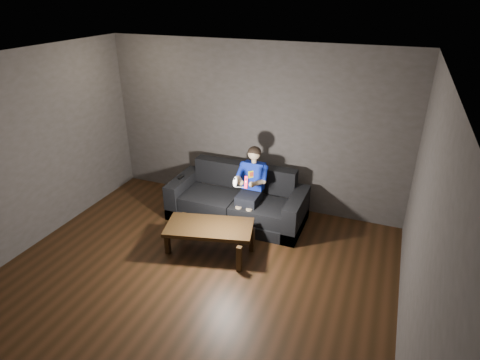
% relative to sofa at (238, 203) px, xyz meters
% --- Properties ---
extents(floor, '(5.00, 5.00, 0.00)m').
position_rel_sofa_xyz_m(floor, '(0.01, -1.86, -0.27)').
color(floor, black).
rests_on(floor, ground).
extents(back_wall, '(5.00, 0.04, 2.70)m').
position_rel_sofa_xyz_m(back_wall, '(0.01, 0.64, 1.08)').
color(back_wall, '#3A3631').
rests_on(back_wall, ground).
extents(left_wall, '(0.04, 5.00, 2.70)m').
position_rel_sofa_xyz_m(left_wall, '(-2.49, -1.86, 1.08)').
color(left_wall, '#3A3631').
rests_on(left_wall, ground).
extents(right_wall, '(0.04, 5.00, 2.70)m').
position_rel_sofa_xyz_m(right_wall, '(2.51, -1.86, 1.08)').
color(right_wall, '#3A3631').
rests_on(right_wall, ground).
extents(ceiling, '(5.00, 5.00, 0.02)m').
position_rel_sofa_xyz_m(ceiling, '(0.01, -1.86, 2.43)').
color(ceiling, silver).
rests_on(ceiling, back_wall).
extents(sofa, '(2.14, 0.92, 0.83)m').
position_rel_sofa_xyz_m(sofa, '(0.00, 0.00, 0.00)').
color(sofa, black).
rests_on(sofa, floor).
extents(child, '(0.48, 0.59, 1.18)m').
position_rel_sofa_xyz_m(child, '(0.24, -0.05, 0.46)').
color(child, black).
rests_on(child, sofa).
extents(wii_remote_red, '(0.05, 0.07, 0.18)m').
position_rel_sofa_xyz_m(wii_remote_red, '(0.33, -0.51, 0.67)').
color(wii_remote_red, red).
rests_on(wii_remote_red, child).
extents(nunchuk_white, '(0.07, 0.10, 0.16)m').
position_rel_sofa_xyz_m(nunchuk_white, '(0.16, -0.50, 0.64)').
color(nunchuk_white, white).
rests_on(nunchuk_white, child).
extents(wii_remote_black, '(0.04, 0.14, 0.03)m').
position_rel_sofa_xyz_m(wii_remote_black, '(-0.96, -0.08, 0.33)').
color(wii_remote_black, black).
rests_on(wii_remote_black, sofa).
extents(coffee_table, '(1.30, 0.87, 0.43)m').
position_rel_sofa_xyz_m(coffee_table, '(-0.02, -1.01, 0.10)').
color(coffee_table, black).
rests_on(coffee_table, floor).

